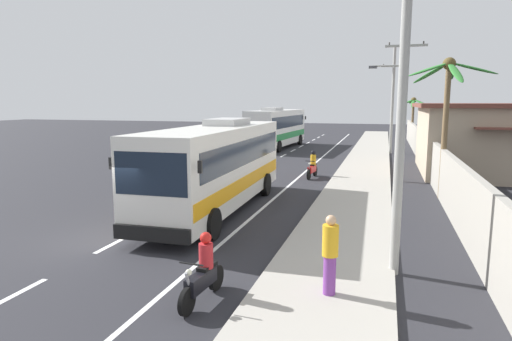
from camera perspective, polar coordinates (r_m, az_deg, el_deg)
The scene contains 14 objects.
ground_plane at distance 14.83m, azimuth -17.44°, elevation -8.76°, with size 160.00×160.00×0.00m, color #28282D.
sidewalk_kerb at distance 22.14m, azimuth 12.94°, elevation -2.60°, with size 3.20×90.00×0.14m, color #A8A399.
lane_markings at distance 27.23m, azimuth 3.49°, elevation -0.41°, with size 3.38×71.00×0.01m.
boundary_wall at distance 26.02m, azimuth 21.96°, elevation 1.05°, with size 0.24×60.00×2.27m, color #9E998E.
coach_bus_foreground at distance 17.96m, azimuth -5.05°, elevation 0.93°, with size 3.05×11.13×3.68m.
coach_bus_far_lane at distance 42.20m, azimuth 2.71°, elevation 5.66°, with size 3.49×11.82×3.89m.
motorcycle_beside_bus at distance 25.87m, azimuth 7.32°, elevation 0.49°, with size 0.56×1.96×1.59m.
motorcycle_trailing at distance 10.06m, azimuth -6.84°, elevation -13.11°, with size 0.56×1.96×1.54m.
pedestrian_near_kerb at distance 10.01m, azimuth 9.58°, elevation -10.48°, with size 0.36×0.36×1.81m.
utility_pole_nearest at distance 11.41m, azimuth 18.57°, elevation 11.88°, with size 2.39×0.24×9.75m.
utility_pole_mid at distance 25.41m, azimuth 18.43°, elevation 8.98°, with size 2.97×0.24×8.72m.
utility_pole_far at distance 39.41m, azimuth 17.27°, elevation 8.83°, with size 2.14×0.24×8.90m.
palm_nearest at distance 49.09m, azimuth 19.73°, elevation 7.67°, with size 3.06×3.14×4.87m.
palm_second at distance 21.64m, azimuth 23.48°, elevation 9.17°, with size 3.85×3.83×6.33m.
Camera 1 is at (8.02, -11.68, 4.39)m, focal length 30.88 mm.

